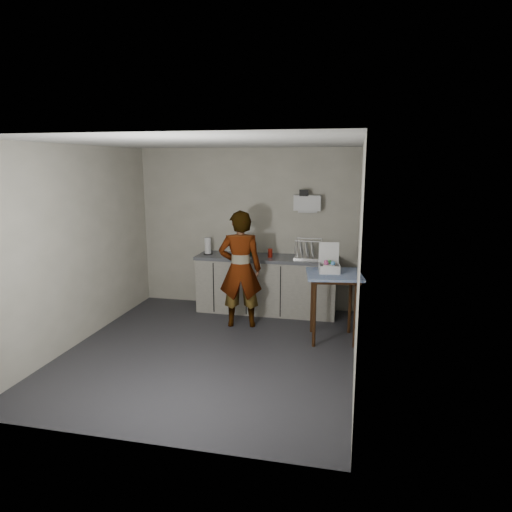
% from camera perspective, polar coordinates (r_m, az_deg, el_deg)
% --- Properties ---
extents(ground, '(4.00, 4.00, 0.00)m').
position_cam_1_polar(ground, '(6.01, -5.70, -11.70)').
color(ground, '#2C2B31').
rests_on(ground, ground).
extents(wall_back, '(3.60, 0.02, 2.60)m').
position_cam_1_polar(wall_back, '(7.51, -1.19, 3.43)').
color(wall_back, '#B2AE9B').
rests_on(wall_back, ground).
extents(wall_right, '(0.02, 4.00, 2.60)m').
position_cam_1_polar(wall_right, '(5.34, 12.58, -0.26)').
color(wall_right, '#B2AE9B').
rests_on(wall_right, ground).
extents(wall_left, '(0.02, 4.00, 2.60)m').
position_cam_1_polar(wall_left, '(6.41, -21.35, 1.19)').
color(wall_left, '#B2AE9B').
rests_on(wall_left, ground).
extents(ceiling, '(3.60, 4.00, 0.01)m').
position_cam_1_polar(ceiling, '(5.52, -6.26, 13.86)').
color(ceiling, white).
rests_on(ceiling, wall_back).
extents(kitchen_counter, '(2.24, 0.62, 0.91)m').
position_cam_1_polar(kitchen_counter, '(7.33, 1.35, -3.77)').
color(kitchen_counter, black).
rests_on(kitchen_counter, ground).
extents(wall_shelf, '(0.42, 0.18, 0.37)m').
position_cam_1_polar(wall_shelf, '(7.22, 6.45, 6.59)').
color(wall_shelf, white).
rests_on(wall_shelf, ground).
extents(side_table, '(0.82, 0.82, 0.93)m').
position_cam_1_polar(side_table, '(6.17, 9.70, -3.21)').
color(side_table, '#33180B').
rests_on(side_table, ground).
extents(standing_man, '(0.70, 0.54, 1.71)m').
position_cam_1_polar(standing_man, '(6.60, -1.98, -1.66)').
color(standing_man, '#B2A593').
rests_on(standing_man, ground).
extents(soap_bottle, '(0.14, 0.14, 0.30)m').
position_cam_1_polar(soap_bottle, '(7.23, -0.35, 1.20)').
color(soap_bottle, black).
rests_on(soap_bottle, kitchen_counter).
extents(soda_can, '(0.07, 0.07, 0.14)m').
position_cam_1_polar(soda_can, '(7.15, 1.78, 0.38)').
color(soda_can, '#B52012').
rests_on(soda_can, kitchen_counter).
extents(dark_bottle, '(0.07, 0.07, 0.23)m').
position_cam_1_polar(dark_bottle, '(7.28, -0.52, 1.00)').
color(dark_bottle, black).
rests_on(dark_bottle, kitchen_counter).
extents(paper_towel, '(0.15, 0.15, 0.27)m').
position_cam_1_polar(paper_towel, '(7.41, -6.03, 1.21)').
color(paper_towel, black).
rests_on(paper_towel, kitchen_counter).
extents(dish_rack, '(0.43, 0.32, 0.30)m').
position_cam_1_polar(dish_rack, '(7.13, 6.48, 0.29)').
color(dish_rack, white).
rests_on(dish_rack, kitchen_counter).
extents(bakery_box, '(0.31, 0.32, 0.38)m').
position_cam_1_polar(bakery_box, '(6.19, 9.13, -1.20)').
color(bakery_box, white).
rests_on(bakery_box, side_table).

